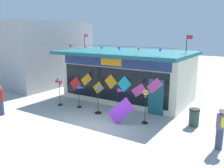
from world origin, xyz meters
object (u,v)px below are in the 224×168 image
wind_spinner_center_right (120,97)px  person_near_camera (221,128)px  wind_spinner_left (81,92)px  wind_spinner_far_left (59,86)px  display_kite_on_ground (121,111)px  wind_spinner_right (146,98)px  person_mid_plaza (1,100)px  kite_shop_building (128,74)px  wind_spinner_center_left (100,96)px  trash_bin (194,117)px

wind_spinner_center_right → person_near_camera: (5.04, -0.86, -0.28)m
wind_spinner_left → person_near_camera: bearing=-7.9°
wind_spinner_far_left → display_kite_on_ground: wind_spinner_far_left is taller
wind_spinner_right → person_mid_plaza: bearing=-156.5°
wind_spinner_right → person_mid_plaza: (-7.25, -3.15, -0.48)m
kite_shop_building → wind_spinner_far_left: (-2.77, -3.81, -0.41)m
person_mid_plaza → wind_spinner_right: bearing=-168.9°
wind_spinner_center_left → person_mid_plaza: 5.47m
wind_spinner_center_right → person_near_camera: bearing=-9.7°
wind_spinner_right → kite_shop_building: bearing=129.4°
wind_spinner_right → person_near_camera: wind_spinner_right is taller
wind_spinner_left → person_near_camera: 8.03m
trash_bin → display_kite_on_ground: 3.59m
wind_spinner_far_left → trash_bin: wind_spinner_far_left is taller
kite_shop_building → trash_bin: size_ratio=9.74×
wind_spinner_center_right → wind_spinner_right: 1.43m
display_kite_on_ground → kite_shop_building: bearing=114.9°
kite_shop_building → person_mid_plaza: bearing=-121.9°
wind_spinner_center_left → trash_bin: wind_spinner_center_left is taller
person_near_camera → trash_bin: (-1.46, 1.90, -0.44)m
wind_spinner_center_left → display_kite_on_ground: (1.78, -0.69, -0.32)m
person_near_camera → trash_bin: size_ratio=1.92×
person_mid_plaza → display_kite_on_ground: 6.74m
trash_bin → wind_spinner_left: bearing=-173.0°
wind_spinner_center_left → wind_spinner_right: wind_spinner_right is taller
wind_spinner_center_right → trash_bin: 3.80m
wind_spinner_left → wind_spinner_center_left: (1.60, -0.27, -0.00)m
wind_spinner_center_left → wind_spinner_far_left: bearing=-178.4°
wind_spinner_center_right → person_near_camera: 5.12m
person_mid_plaza → wind_spinner_center_left: bearing=-158.0°
wind_spinner_left → person_near_camera: person_near_camera is taller
kite_shop_building → display_kite_on_ground: (2.05, -4.41, -0.97)m
kite_shop_building → display_kite_on_ground: size_ratio=6.58×
kite_shop_building → wind_spinner_far_left: 4.73m
kite_shop_building → wind_spinner_center_right: bearing=-66.8°
wind_spinner_center_left → display_kite_on_ground: size_ratio=1.22×
wind_spinner_far_left → wind_spinner_center_left: bearing=1.6°
wind_spinner_far_left → display_kite_on_ground: 4.90m
kite_shop_building → wind_spinner_center_right: 4.05m
person_near_camera → person_mid_plaza: (-10.87, -2.26, -0.03)m
person_near_camera → wind_spinner_left: bearing=-64.4°
wind_spinner_right → person_near_camera: bearing=-13.9°
kite_shop_building → person_mid_plaza: (-4.24, -6.82, -0.82)m
wind_spinner_far_left → wind_spinner_center_right: bearing=1.4°
trash_bin → display_kite_on_ground: (-3.11, -1.76, 0.26)m
wind_spinner_right → person_near_camera: (3.62, -0.90, -0.45)m
person_near_camera → person_mid_plaza: size_ratio=1.00×
wind_spinner_center_left → person_near_camera: bearing=-7.5°
wind_spinner_far_left → person_mid_plaza: wind_spinner_far_left is taller
wind_spinner_center_right → wind_spinner_right: size_ratio=0.93×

